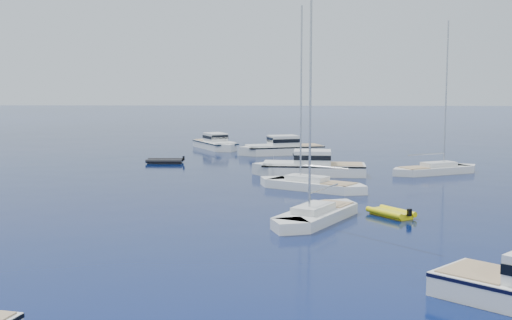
% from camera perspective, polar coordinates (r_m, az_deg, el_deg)
% --- Properties ---
extents(ground, '(400.00, 400.00, 0.00)m').
position_cam_1_polar(ground, '(29.49, 1.01, -10.32)').
color(ground, navy).
rests_on(ground, ground).
extents(motor_cruiser_centre, '(11.15, 3.94, 2.88)m').
position_cam_1_polar(motor_cruiser_centre, '(62.73, 4.47, -1.24)').
color(motor_cruiser_centre, white).
rests_on(motor_cruiser_centre, ground).
extents(motor_cruiser_distant, '(11.11, 6.44, 2.79)m').
position_cam_1_polar(motor_cruiser_distant, '(79.85, 2.10, 0.48)').
color(motor_cruiser_distant, silver).
rests_on(motor_cruiser_distant, ground).
extents(motor_cruiser_horizon, '(7.12, 9.89, 2.53)m').
position_cam_1_polar(motor_cruiser_horizon, '(86.14, -3.32, 0.92)').
color(motor_cruiser_horizon, white).
rests_on(motor_cruiser_horizon, ground).
extents(sailboat_fore, '(6.97, 10.07, 14.71)m').
position_cam_1_polar(sailboat_fore, '(42.57, 5.00, -5.03)').
color(sailboat_fore, silver).
rests_on(sailboat_fore, ground).
extents(sailboat_mid_r, '(9.95, 7.60, 14.84)m').
position_cam_1_polar(sailboat_mid_r, '(54.51, 4.60, -2.44)').
color(sailboat_mid_r, white).
rests_on(sailboat_mid_r, ground).
extents(sailboat_centre, '(9.93, 6.65, 14.44)m').
position_cam_1_polar(sailboat_centre, '(65.59, 14.57, -1.09)').
color(sailboat_centre, silver).
rests_on(sailboat_centre, ground).
extents(tender_yellow, '(3.32, 3.70, 0.95)m').
position_cam_1_polar(tender_yellow, '(44.62, 11.08, -4.59)').
color(tender_yellow, yellow).
rests_on(tender_yellow, ground).
extents(tender_grey_far, '(3.95, 2.16, 0.95)m').
position_cam_1_polar(tender_grey_far, '(71.94, -7.54, -0.26)').
color(tender_grey_far, black).
rests_on(tender_grey_far, ground).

